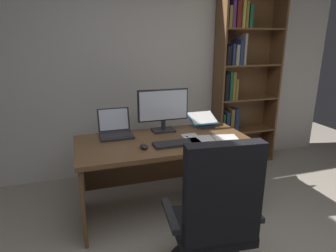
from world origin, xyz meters
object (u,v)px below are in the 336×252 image
object	(u,v)px
desk	(162,157)
bookshelf	(240,82)
office_chair	(214,225)
reading_stand_with_book	(203,119)
open_binder	(215,141)
notepad	(191,137)
monitor	(163,110)
keyboard	(177,143)
computer_mouse	(144,146)
laptop	(116,130)
pen	(193,136)

from	to	relation	value
desk	bookshelf	bearing A→B (deg)	30.96
office_chair	reading_stand_with_book	bearing A→B (deg)	75.14
open_binder	notepad	xyz separation A→B (m)	(-0.16, 0.18, -0.01)
monitor	desk	bearing A→B (deg)	-111.42
bookshelf	open_binder	bearing A→B (deg)	-129.27
monitor	keyboard	size ratio (longest dim) A/B	1.23
reading_stand_with_book	notepad	size ratio (longest dim) A/B	1.38
computer_mouse	reading_stand_with_book	xyz separation A→B (m)	(0.77, 0.48, 0.04)
laptop	open_binder	size ratio (longest dim) A/B	0.60
monitor	keyboard	world-z (taller)	monitor
monitor	notepad	world-z (taller)	monitor
office_chair	pen	size ratio (longest dim) A/B	7.63
bookshelf	laptop	bearing A→B (deg)	-161.06
reading_stand_with_book	keyboard	bearing A→B (deg)	-134.27
desk	laptop	xyz separation A→B (m)	(-0.41, 0.19, 0.25)
bookshelf	office_chair	world-z (taller)	bookshelf
keyboard	pen	bearing A→B (deg)	32.56
laptop	computer_mouse	world-z (taller)	laptop
notepad	reading_stand_with_book	bearing A→B (deg)	51.23
bookshelf	reading_stand_with_book	distance (m)	0.95
monitor	open_binder	distance (m)	0.62
desk	open_binder	size ratio (longest dim) A/B	3.11
office_chair	computer_mouse	distance (m)	0.90
office_chair	reading_stand_with_book	world-z (taller)	office_chair
keyboard	reading_stand_with_book	xyz separation A→B (m)	(0.47, 0.48, 0.05)
laptop	open_binder	bearing A→B (deg)	-29.73
notepad	pen	world-z (taller)	pen
computer_mouse	open_binder	xyz separation A→B (m)	(0.65, -0.05, -0.01)
laptop	computer_mouse	distance (m)	0.46
reading_stand_with_book	monitor	bearing A→B (deg)	-172.14
reading_stand_with_book	open_binder	xyz separation A→B (m)	(-0.12, -0.53, -0.05)
laptop	pen	world-z (taller)	laptop
desk	notepad	bearing A→B (deg)	-20.62
keyboard	bookshelf	bearing A→B (deg)	39.66
desk	reading_stand_with_book	distance (m)	0.65
computer_mouse	monitor	bearing A→B (deg)	54.34
keyboard	reading_stand_with_book	bearing A→B (deg)	45.73
bookshelf	laptop	world-z (taller)	bookshelf
keyboard	computer_mouse	distance (m)	0.30
notepad	computer_mouse	bearing A→B (deg)	-164.64
desk	office_chair	bearing A→B (deg)	-86.94
bookshelf	laptop	size ratio (longest dim) A/B	7.05
notepad	open_binder	bearing A→B (deg)	-49.54
office_chair	monitor	size ratio (longest dim) A/B	2.07
desk	reading_stand_with_book	bearing A→B (deg)	24.63
keyboard	open_binder	distance (m)	0.35
keyboard	computer_mouse	size ratio (longest dim) A/B	4.04
desk	pen	xyz separation A→B (m)	(0.28, -0.10, 0.21)
desk	bookshelf	xyz separation A→B (m)	(1.28, 0.77, 0.56)
desk	keyboard	bearing A→B (deg)	-72.86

